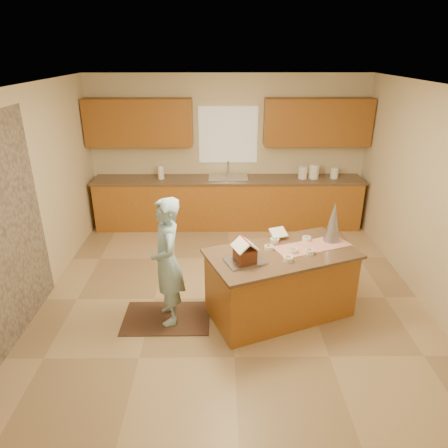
% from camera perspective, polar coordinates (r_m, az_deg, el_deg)
% --- Properties ---
extents(floor, '(5.50, 5.50, 0.00)m').
position_cam_1_polar(floor, '(5.57, 1.07, -10.31)').
color(floor, tan).
rests_on(floor, ground).
extents(ceiling, '(5.50, 5.50, 0.00)m').
position_cam_1_polar(ceiling, '(4.65, 1.33, 18.58)').
color(ceiling, silver).
rests_on(ceiling, floor).
extents(wall_back, '(5.50, 5.50, 0.00)m').
position_cam_1_polar(wall_back, '(7.58, 0.57, 10.13)').
color(wall_back, beige).
rests_on(wall_back, floor).
extents(wall_front, '(5.50, 5.50, 0.00)m').
position_cam_1_polar(wall_front, '(2.57, 3.09, -19.34)').
color(wall_front, beige).
rests_on(wall_front, floor).
extents(wall_left, '(5.50, 5.50, 0.00)m').
position_cam_1_polar(wall_left, '(5.48, -26.00, 2.43)').
color(wall_left, beige).
rests_on(wall_left, floor).
extents(wall_right, '(5.50, 5.50, 0.00)m').
position_cam_1_polar(wall_right, '(5.61, 27.66, 2.58)').
color(wall_right, beige).
rests_on(wall_right, floor).
extents(window_curtain, '(1.05, 0.03, 1.00)m').
position_cam_1_polar(window_curtain, '(7.49, 0.58, 12.31)').
color(window_curtain, white).
rests_on(window_curtain, wall_back).
extents(back_counter_base, '(4.80, 0.60, 0.88)m').
position_cam_1_polar(back_counter_base, '(7.56, 0.58, 2.88)').
color(back_counter_base, '#A56522').
rests_on(back_counter_base, floor).
extents(back_counter_top, '(4.85, 0.63, 0.04)m').
position_cam_1_polar(back_counter_top, '(7.41, 0.60, 6.21)').
color(back_counter_top, brown).
rests_on(back_counter_top, back_counter_base).
extents(upper_cabinet_left, '(1.85, 0.35, 0.80)m').
position_cam_1_polar(upper_cabinet_left, '(7.43, -11.79, 13.71)').
color(upper_cabinet_left, '#92541F').
rests_on(upper_cabinet_left, wall_back).
extents(upper_cabinet_right, '(1.85, 0.35, 0.80)m').
position_cam_1_polar(upper_cabinet_right, '(7.49, 12.90, 13.69)').
color(upper_cabinet_right, '#92541F').
rests_on(upper_cabinet_right, wall_back).
extents(sink, '(0.70, 0.45, 0.12)m').
position_cam_1_polar(sink, '(7.41, 0.60, 6.14)').
color(sink, silver).
rests_on(sink, back_counter_top).
extents(faucet, '(0.03, 0.03, 0.28)m').
position_cam_1_polar(faucet, '(7.54, 0.57, 7.78)').
color(faucet, silver).
rests_on(faucet, back_counter_top).
extents(island_base, '(1.87, 1.40, 0.82)m').
position_cam_1_polar(island_base, '(5.13, 7.85, -8.37)').
color(island_base, '#A56522').
rests_on(island_base, floor).
extents(island_top, '(1.96, 1.49, 0.04)m').
position_cam_1_polar(island_top, '(4.92, 8.12, -4.12)').
color(island_top, brown).
rests_on(island_top, island_base).
extents(table_runner, '(0.99, 0.65, 0.01)m').
position_cam_1_polar(table_runner, '(5.11, 12.22, -3.03)').
color(table_runner, '#B4190C').
rests_on(table_runner, island_top).
extents(baking_tray, '(0.51, 0.45, 0.02)m').
position_cam_1_polar(baking_tray, '(4.65, 2.92, -5.17)').
color(baking_tray, silver).
rests_on(baking_tray, island_top).
extents(cookbook, '(0.25, 0.22, 0.09)m').
position_cam_1_polar(cookbook, '(5.21, 7.60, -1.19)').
color(cookbook, white).
rests_on(cookbook, island_top).
extents(tinsel_tree, '(0.27, 0.27, 0.51)m').
position_cam_1_polar(tinsel_tree, '(5.21, 14.99, 0.28)').
color(tinsel_tree, silver).
rests_on(tinsel_tree, island_top).
extents(rug, '(1.06, 0.69, 0.01)m').
position_cam_1_polar(rug, '(5.25, -7.98, -12.85)').
color(rug, black).
rests_on(rug, floor).
extents(boy, '(0.50, 0.64, 1.57)m').
position_cam_1_polar(boy, '(4.82, -7.91, -5.26)').
color(boy, '#98C3D8').
rests_on(boy, rug).
extents(canister_a, '(0.16, 0.16, 0.22)m').
position_cam_1_polar(canister_a, '(7.52, 10.93, 7.07)').
color(canister_a, white).
rests_on(canister_a, back_counter_top).
extents(canister_b, '(0.18, 0.18, 0.26)m').
position_cam_1_polar(canister_b, '(7.56, 12.44, 7.18)').
color(canister_b, white).
rests_on(canister_b, back_counter_top).
extents(canister_c, '(0.14, 0.14, 0.20)m').
position_cam_1_polar(canister_c, '(7.66, 15.15, 6.89)').
color(canister_c, white).
rests_on(canister_c, back_counter_top).
extents(paper_towel, '(0.11, 0.11, 0.24)m').
position_cam_1_polar(paper_towel, '(7.45, -8.80, 7.13)').
color(paper_towel, white).
rests_on(paper_towel, back_counter_top).
extents(gingerbread_house, '(0.33, 0.34, 0.26)m').
position_cam_1_polar(gingerbread_house, '(4.60, 2.95, -3.97)').
color(gingerbread_house, '#602E19').
rests_on(gingerbread_house, baking_tray).
extents(candy_bowls, '(0.61, 0.64, 0.05)m').
position_cam_1_polar(candy_bowls, '(4.97, 9.21, -3.30)').
color(candy_bowls, '#DE4227').
rests_on(candy_bowls, island_top).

